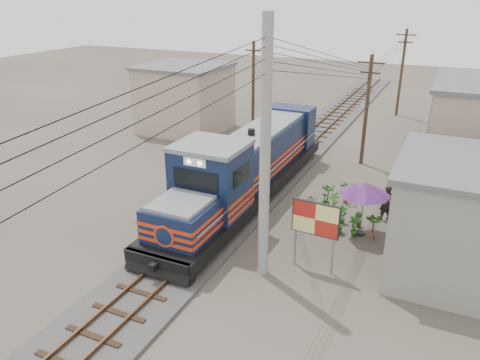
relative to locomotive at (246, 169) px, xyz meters
The scene contains 15 objects.
ground 5.92m from the locomotive, 90.00° to the right, with size 120.00×120.00×0.00m, color #473F35.
ballast 4.70m from the locomotive, 90.00° to the left, with size 3.60×70.00×0.16m, color #595651.
track 4.63m from the locomotive, 90.00° to the left, with size 1.15×70.00×0.12m.
locomotive is the anchor object (origin of this frame).
utility_pole_main 7.75m from the locomotive, 60.30° to the right, with size 0.40×0.40×10.00m.
wooden_pole_mid 9.68m from the locomotive, 61.72° to the left, with size 1.60×0.24×7.00m.
wooden_pole_far 22.97m from the locomotive, 77.89° to the left, with size 1.60×0.24×7.50m.
wooden_pole_left 13.47m from the locomotive, 112.02° to the left, with size 1.60×0.24×7.00m.
power_lines 6.42m from the locomotive, 92.84° to the left, with size 9.65×19.00×3.30m.
shophouse_back 19.72m from the locomotive, 56.10° to the left, with size 6.30×6.30×4.20m.
shophouse_left 14.43m from the locomotive, 133.98° to the left, with size 6.30×6.30×5.20m.
billboard 7.27m from the locomotive, 43.73° to the right, with size 1.95×0.24×3.00m.
market_umbrella 6.55m from the locomotive, 10.90° to the right, with size 2.93×2.93×2.62m.
vendor 7.29m from the locomotive, ahead, with size 0.67×0.44×1.84m, color black.
plant_nursery 4.90m from the locomotive, ahead, with size 3.41×2.98×1.11m.
Camera 1 is at (9.47, -15.48, 10.68)m, focal length 35.00 mm.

